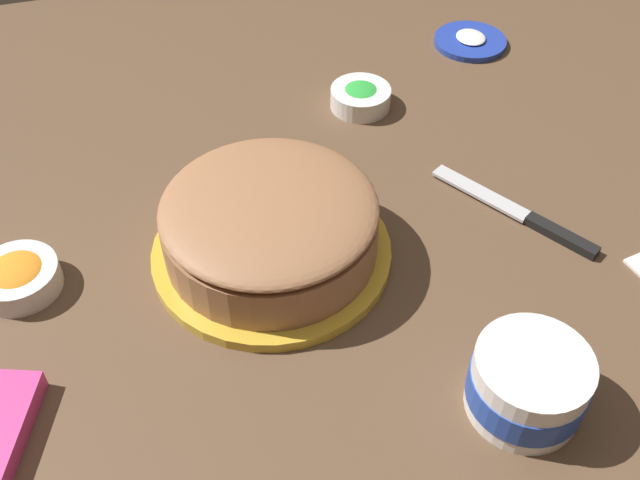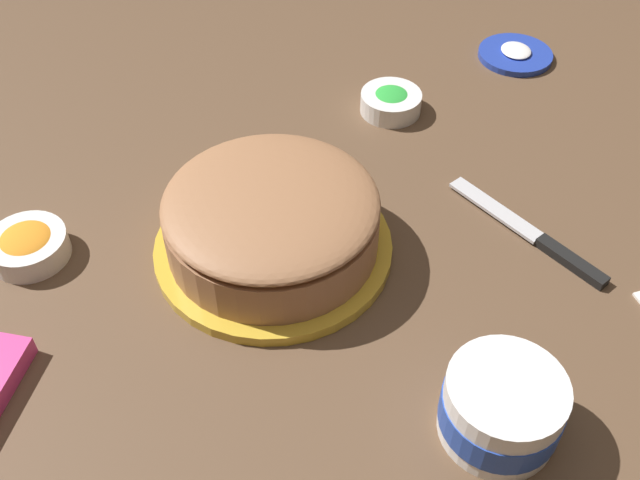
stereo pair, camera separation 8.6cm
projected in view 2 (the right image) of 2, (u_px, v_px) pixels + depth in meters
The scene contains 7 objects.
ground_plane at pixel (345, 265), 0.88m from camera, with size 1.54×1.54×0.00m, color brown.
frosted_cake at pixel (272, 224), 0.87m from camera, with size 0.29×0.29×0.10m.
frosting_tub at pixel (502, 407), 0.70m from camera, with size 0.12×0.12×0.08m.
frosting_tub_lid at pixel (515, 54), 1.20m from camera, with size 0.12×0.12×0.02m.
spreading_knife at pixel (539, 239), 0.91m from camera, with size 0.21×0.14×0.01m.
sprinkle_bowl_orange at pixel (28, 245), 0.88m from camera, with size 0.09×0.09×0.04m.
sprinkle_bowl_green at pixel (391, 101), 1.09m from camera, with size 0.09×0.09×0.03m.
Camera 2 is at (-0.58, 0.11, 0.65)m, focal length 41.44 mm.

